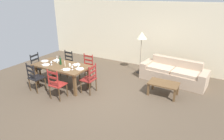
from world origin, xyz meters
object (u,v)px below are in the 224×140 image
object	(u,v)px
dining_chair_far_left	(67,63)
coffee_table	(163,85)
dining_chair_near_right	(57,84)
wine_glass_far_left	(57,59)
wine_glass_near_right	(72,66)
couch	(173,74)
standing_lamp	(142,38)
wine_glass_far_right	(78,64)
dining_table	(62,67)
dining_chair_head_west	(38,66)
dining_chair_near_left	(35,77)
wine_bottle	(60,61)
dining_chair_head_east	(90,79)
dining_chair_far_right	(87,68)
coffee_cup_primary	(70,65)
wine_glass_near_left	(51,62)

from	to	relation	value
dining_chair_far_left	coffee_table	size ratio (longest dim) A/B	1.07
dining_chair_near_right	wine_glass_far_left	bearing A→B (deg)	132.17
dining_chair_near_right	wine_glass_near_right	size ratio (longest dim) A/B	5.96
couch	standing_lamp	bearing A→B (deg)	172.24
wine_glass_near_right	standing_lamp	distance (m)	2.91
wine_glass_far_left	wine_glass_far_right	xyz separation A→B (m)	(0.91, 0.02, 0.00)
wine_glass_far_right	couch	distance (m)	3.41
wine_glass_near_right	coffee_table	xyz separation A→B (m)	(2.61, 1.15, -0.51)
dining_table	dining_chair_head_west	world-z (taller)	dining_chair_head_west
dining_chair_head_west	couch	bearing A→B (deg)	26.47
dining_chair_near_left	wine_bottle	bearing A→B (deg)	60.87
dining_chair_head_east	wine_bottle	distance (m)	1.24
dining_chair_far_right	dining_chair_head_east	xyz separation A→B (m)	(0.66, -0.76, 0.00)
wine_glass_far_right	coffee_cup_primary	distance (m)	0.30
dining_chair_near_left	dining_chair_near_right	distance (m)	0.97
dining_chair_near_left	dining_chair_far_right	distance (m)	1.78
standing_lamp	dining_chair_far_left	bearing A→B (deg)	-145.77
dining_chair_near_right	wine_bottle	world-z (taller)	wine_bottle
dining_chair_near_left	wine_bottle	xyz separation A→B (m)	(0.42, 0.76, 0.39)
coffee_table	wine_glass_far_right	bearing A→B (deg)	-161.84
wine_glass_near_left	dining_chair_head_west	bearing A→B (deg)	169.38
dining_chair_near_left	dining_chair_near_right	size ratio (longest dim) A/B	1.00
wine_glass_far_left	coffee_cup_primary	size ratio (longest dim) A/B	1.79
dining_chair_near_left	dining_chair_far_right	bearing A→B (deg)	58.39
dining_chair_near_right	wine_glass_far_right	xyz separation A→B (m)	(0.11, 0.91, 0.38)
dining_chair_near_right	wine_glass_near_right	world-z (taller)	dining_chair_near_right
dining_chair_near_right	wine_glass_near_left	size ratio (longest dim) A/B	5.96
coffee_cup_primary	dining_chair_far_right	bearing A→B (deg)	79.56
dining_chair_near_left	wine_glass_near_left	size ratio (longest dim) A/B	5.96
dining_chair_head_west	wine_glass_near_left	bearing A→B (deg)	-10.62
dining_chair_head_east	coffee_table	xyz separation A→B (m)	(2.09, 0.97, -0.12)
dining_table	dining_chair_far_right	world-z (taller)	dining_chair_far_right
dining_chair_far_left	wine_glass_far_left	world-z (taller)	dining_chair_far_left
dining_chair_near_right	wine_glass_far_left	xyz separation A→B (m)	(-0.80, 0.89, 0.38)
dining_chair_far_left	dining_chair_head_west	xyz separation A→B (m)	(-0.70, -0.78, 0.00)
dining_table	dining_chair_head_east	xyz separation A→B (m)	(1.12, 0.03, -0.19)
dining_chair_head_west	wine_glass_far_right	world-z (taller)	dining_chair_head_west
coffee_cup_primary	dining_chair_near_left	bearing A→B (deg)	-135.63
dining_chair_far_right	dining_table	bearing A→B (deg)	-120.03
wine_bottle	wine_glass_near_right	xyz separation A→B (m)	(0.65, -0.18, -0.01)
dining_chair_head_west	wine_glass_near_right	size ratio (longest dim) A/B	5.96
dining_chair_far_right	wine_glass_far_right	size ratio (longest dim) A/B	5.96
dining_table	dining_chair_near_left	bearing A→B (deg)	-123.27
dining_chair_near_right	wine_glass_far_right	size ratio (longest dim) A/B	5.96
dining_table	dining_chair_near_left	xyz separation A→B (m)	(-0.48, -0.73, -0.19)
dining_chair_near_right	standing_lamp	world-z (taller)	standing_lamp
dining_chair_near_left	dining_chair_head_east	world-z (taller)	same
wine_glass_near_right	standing_lamp	xyz separation A→B (m)	(1.29, 2.55, 0.55)
dining_chair_head_east	wine_glass_far_right	distance (m)	0.66
dining_table	wine_glass_far_right	bearing A→B (deg)	13.37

